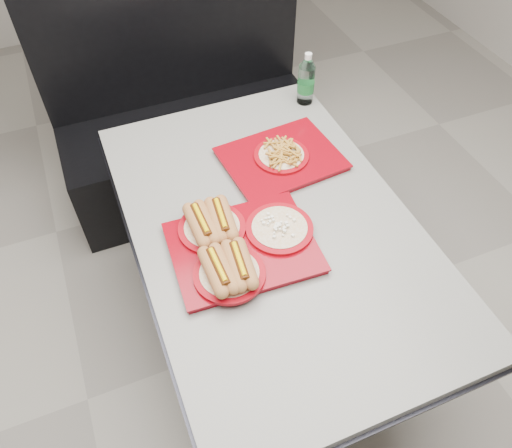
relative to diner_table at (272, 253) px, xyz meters
name	(u,v)px	position (x,y,z in m)	size (l,w,h in m)	color
ground	(269,333)	(0.00, 0.00, -0.58)	(6.00, 6.00, 0.00)	gray
diner_table	(272,253)	(0.00, 0.00, 0.00)	(0.92, 1.42, 0.75)	black
booth_bench	(187,119)	(0.00, 1.09, -0.18)	(1.30, 0.57, 1.35)	black
tray_near	(237,244)	(-0.15, -0.07, 0.20)	(0.47, 0.41, 0.10)	maroon
tray_far	(281,157)	(0.15, 0.27, 0.19)	(0.44, 0.36, 0.08)	maroon
water_bottle	(306,82)	(0.39, 0.57, 0.26)	(0.07, 0.07, 0.22)	silver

